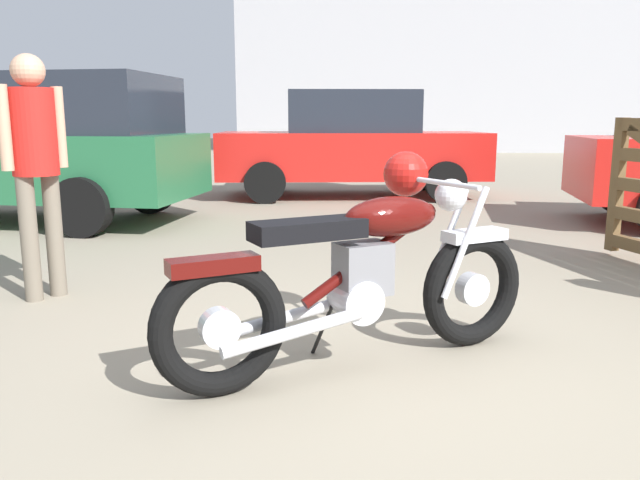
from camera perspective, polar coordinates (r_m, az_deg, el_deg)
The scene contains 6 objects.
ground_plane at distance 3.17m, azimuth 7.29°, elevation -12.10°, with size 80.00×80.00×0.00m, color gray.
vintage_motorcycle at distance 3.14m, azimuth 4.18°, elevation -2.78°, with size 1.91×1.12×1.07m.
bystander at distance 4.68m, azimuth -24.56°, elevation 7.31°, with size 0.31×0.38×1.66m.
red_hatchback_near at distance 10.21m, azimuth 2.83°, elevation 8.69°, with size 4.25×2.03×1.67m.
silver_sedan_mid at distance 8.53m, azimuth -26.47°, elevation 7.83°, with size 4.91×2.50×1.74m.
industrial_building at distance 30.12m, azimuth 10.97°, elevation 15.33°, with size 17.79×13.14×7.27m.
Camera 1 is at (-0.39, -2.89, 1.23)m, focal length 35.16 mm.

